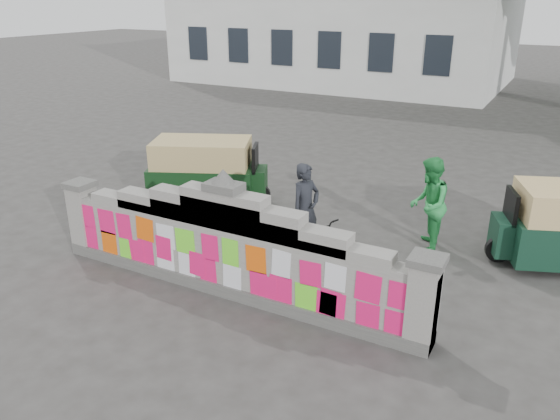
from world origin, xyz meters
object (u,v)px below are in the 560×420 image
(cyclist_bike, at_px, (305,240))
(rickshaw_left, at_px, (206,171))
(cyclist_rider, at_px, (305,223))
(pedestrian, at_px, (428,205))

(cyclist_bike, height_order, rickshaw_left, rickshaw_left)
(cyclist_rider, xyz_separation_m, rickshaw_left, (-3.20, 1.61, -0.03))
(cyclist_rider, relative_size, pedestrian, 0.90)
(cyclist_bike, distance_m, rickshaw_left, 3.60)
(cyclist_bike, relative_size, pedestrian, 1.01)
(cyclist_rider, bearing_deg, cyclist_bike, 110.76)
(cyclist_rider, height_order, rickshaw_left, cyclist_rider)
(cyclist_rider, relative_size, rickshaw_left, 0.58)
(cyclist_bike, bearing_deg, pedestrian, -25.18)
(pedestrian, bearing_deg, cyclist_bike, -56.41)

